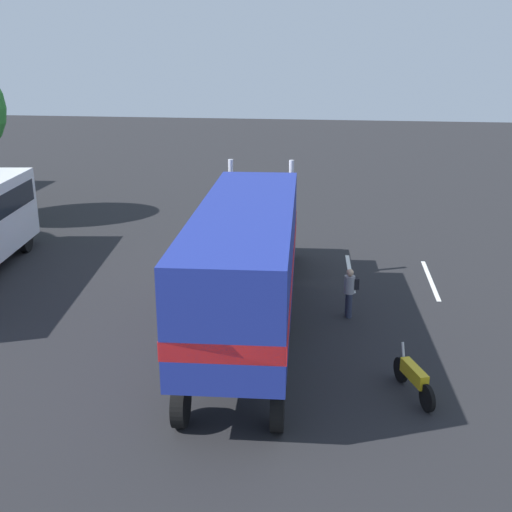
# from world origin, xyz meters

# --- Properties ---
(ground_plane) EXTENTS (120.00, 120.00, 0.00)m
(ground_plane) POSITION_xyz_m (0.00, 0.00, 0.00)
(ground_plane) COLOR #232326
(lane_stripe_near) EXTENTS (4.40, 0.42, 0.01)m
(lane_stripe_near) POSITION_xyz_m (0.50, -3.50, 0.01)
(lane_stripe_near) COLOR silver
(lane_stripe_near) RESTS_ON ground_plane
(lane_stripe_mid) EXTENTS (4.40, 0.26, 0.01)m
(lane_stripe_mid) POSITION_xyz_m (0.13, -6.50, 0.01)
(lane_stripe_mid) COLOR silver
(lane_stripe_mid) RESTS_ON ground_plane
(semi_truck) EXTENTS (14.31, 3.79, 4.50)m
(semi_truck) POSITION_xyz_m (-5.24, -0.45, 2.52)
(semi_truck) COLOR silver
(semi_truck) RESTS_ON ground_plane
(person_bystander) EXTENTS (0.38, 0.48, 1.63)m
(person_bystander) POSITION_xyz_m (-3.82, -3.47, 0.89)
(person_bystander) COLOR #2D3347
(person_bystander) RESTS_ON ground_plane
(motorcycle) EXTENTS (2.00, 0.86, 1.12)m
(motorcycle) POSITION_xyz_m (-8.55, -5.08, 0.48)
(motorcycle) COLOR black
(motorcycle) RESTS_ON ground_plane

